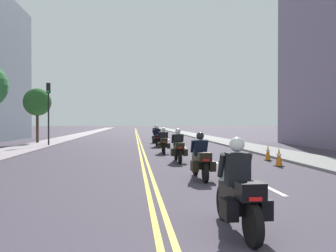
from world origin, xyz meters
TOP-DOWN VIEW (x-y plane):
  - ground_plane at (0.00, 48.00)m, footprint 264.00×264.00m
  - sidewalk_left at (-8.14, 48.00)m, footprint 2.76×144.00m
  - sidewalk_right at (8.14, 48.00)m, footprint 2.76×144.00m
  - centreline_yellow_inner at (-0.12, 48.00)m, footprint 0.12×132.00m
  - centreline_yellow_outer at (0.12, 48.00)m, footprint 0.12×132.00m
  - lane_dashes_white at (3.38, 29.00)m, footprint 0.14×56.40m
  - motorcycle_0 at (1.26, 3.86)m, footprint 0.77×2.25m
  - motorcycle_1 at (1.70, 9.72)m, footprint 0.77×2.23m
  - motorcycle_2 at (1.58, 14.91)m, footprint 0.76×2.19m
  - motorcycle_3 at (1.29, 19.79)m, footprint 0.77×2.23m
  - motorcycle_4 at (1.27, 25.60)m, footprint 0.76×2.25m
  - motorcycle_5 at (1.50, 30.89)m, footprint 0.77×2.10m
  - traffic_cone_0 at (5.72, 12.96)m, footprint 0.37×0.37m
  - traffic_cone_1 at (6.12, 15.30)m, footprint 0.33×0.33m
  - traffic_light_near at (-7.16, 27.08)m, footprint 0.28×0.38m
  - street_tree_0 at (-8.94, 30.71)m, footprint 2.41×2.41m

SIDE VIEW (x-z plane):
  - ground_plane at x=0.00m, z-range 0.00..0.00m
  - centreline_yellow_inner at x=-0.12m, z-range 0.00..0.01m
  - centreline_yellow_outer at x=0.12m, z-range 0.00..0.01m
  - lane_dashes_white at x=3.38m, z-range 0.00..0.01m
  - sidewalk_left at x=-8.14m, z-range 0.00..0.12m
  - sidewalk_right at x=8.14m, z-range 0.00..0.12m
  - traffic_cone_1 at x=6.12m, z-range 0.00..0.78m
  - traffic_cone_0 at x=5.72m, z-range 0.00..0.79m
  - motorcycle_3 at x=1.29m, z-range -0.15..1.43m
  - motorcycle_1 at x=1.70m, z-range -0.14..1.44m
  - motorcycle_2 at x=1.58m, z-range -0.14..1.46m
  - motorcycle_4 at x=1.27m, z-range -0.16..1.49m
  - motorcycle_0 at x=1.26m, z-range -0.16..1.49m
  - motorcycle_5 at x=1.50m, z-range -0.15..1.51m
  - traffic_light_near at x=-7.16m, z-range 0.92..5.89m
  - street_tree_0 at x=-8.94m, z-range 1.21..6.09m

